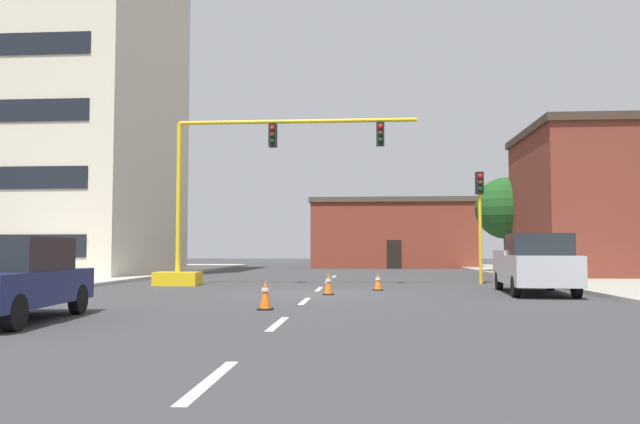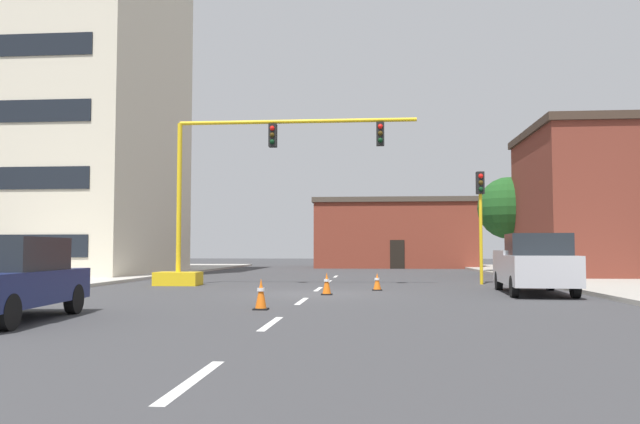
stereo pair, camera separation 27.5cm
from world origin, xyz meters
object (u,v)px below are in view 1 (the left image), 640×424
traffic_cone_roadside_a (328,284)px  traffic_cone_roadside_b (265,294)px  traffic_signal_gantry (213,228)px  pickup_truck_silver (534,265)px  sedan_navy_near_left (11,278)px  traffic_light_pole_right (480,202)px  tree_right_far (506,208)px  traffic_cone_roadside_c (378,282)px

traffic_cone_roadside_a → traffic_cone_roadside_b: (-1.24, -5.22, 0.02)m
traffic_signal_gantry → pickup_truck_silver: bearing=-18.2°
traffic_signal_gantry → sedan_navy_near_left: size_ratio=2.32×
pickup_truck_silver → sedan_navy_near_left: 15.83m
traffic_light_pole_right → traffic_cone_roadside_b: (-7.34, -11.93, -3.15)m
sedan_navy_near_left → tree_right_far: bearing=59.4°
traffic_cone_roadside_c → sedan_navy_near_left: bearing=-126.4°
traffic_signal_gantry → traffic_light_pole_right: traffic_signal_gantry is taller
tree_right_far → sedan_navy_near_left: tree_right_far is taller
traffic_signal_gantry → traffic_light_pole_right: bearing=9.1°
traffic_cone_roadside_b → traffic_cone_roadside_c: 8.12m
traffic_cone_roadside_c → traffic_cone_roadside_b: bearing=-110.9°
traffic_signal_gantry → traffic_light_pole_right: size_ratio=2.23×
traffic_signal_gantry → traffic_cone_roadside_a: traffic_signal_gantry is taller
traffic_cone_roadside_c → traffic_signal_gantry: bearing=159.2°
tree_right_far → traffic_cone_roadside_a: (-9.84, -18.79, -3.64)m
traffic_signal_gantry → sedan_navy_near_left: traffic_signal_gantry is taller
traffic_cone_roadside_b → traffic_cone_roadside_c: (2.90, 7.59, -0.07)m
traffic_cone_roadside_c → traffic_light_pole_right: bearing=44.4°
tree_right_far → traffic_cone_roadside_b: bearing=-114.8°
traffic_cone_roadside_a → sedan_navy_near_left: bearing=-126.8°
sedan_navy_near_left → traffic_cone_roadside_c: size_ratio=7.26×
traffic_light_pole_right → sedan_navy_near_left: (-12.18, -14.82, -2.64)m
pickup_truck_silver → traffic_cone_roadside_a: pickup_truck_silver is taller
traffic_signal_gantry → traffic_cone_roadside_c: traffic_signal_gantry is taller
traffic_signal_gantry → pickup_truck_silver: traffic_signal_gantry is taller
traffic_signal_gantry → traffic_cone_roadside_c: size_ratio=16.82×
pickup_truck_silver → traffic_signal_gantry: bearing=161.8°
traffic_cone_roadside_a → traffic_cone_roadside_b: 5.37m
sedan_navy_near_left → traffic_cone_roadside_c: bearing=53.6°
traffic_light_pole_right → traffic_signal_gantry: bearing=-170.9°
traffic_signal_gantry → sedan_navy_near_left: 13.15m
traffic_cone_roadside_a → traffic_cone_roadside_c: 2.89m
traffic_light_pole_right → traffic_cone_roadside_a: size_ratio=6.51×
tree_right_far → sedan_navy_near_left: bearing=-120.6°
tree_right_far → pickup_truck_silver: tree_right_far is taller
sedan_navy_near_left → traffic_cone_roadside_a: 10.15m
tree_right_far → sedan_navy_near_left: size_ratio=1.28×
pickup_truck_silver → tree_right_far: bearing=80.5°
sedan_navy_near_left → pickup_truck_silver: bearing=35.2°
pickup_truck_silver → traffic_cone_roadside_b: 10.24m
traffic_cone_roadside_a → traffic_cone_roadside_b: bearing=-103.4°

